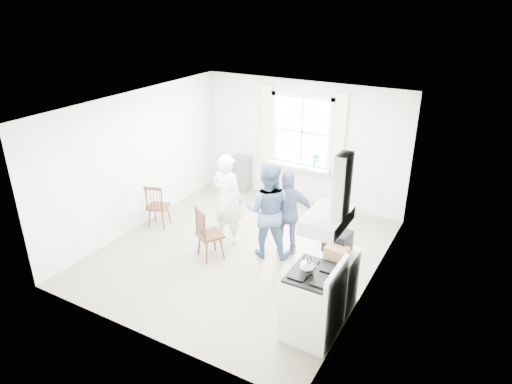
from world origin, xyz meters
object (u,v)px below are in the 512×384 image
Objects in this scene: person_mid at (268,210)px; low_cabinet at (337,279)px; stereo_stack at (338,241)px; windsor_chair_a at (156,202)px; gas_stove at (313,303)px; person_left at (227,199)px; person_right at (288,213)px; windsor_chair_b at (204,229)px.

low_cabinet is at bearing 135.43° from person_mid.
stereo_stack reaches higher than windsor_chair_a.
gas_stove is 4.00m from windsor_chair_a.
person_right is (1.12, 0.17, -0.07)m from person_left.
person_right is at bearing -171.76° from person_left.
low_cabinet is 1.76m from person_mid.
person_left is (-2.31, 1.53, 0.36)m from gas_stove.
windsor_chair_a is 0.53× the size of person_left.
low_cabinet is 0.59× the size of person_right.
person_left is 1.10× the size of person_right.
person_mid is at bearing 153.19° from stereo_stack.
windsor_chair_b is at bearing 20.06° from person_mid.
gas_stove is at bearing 117.11° from person_mid.
person_mid is (0.86, 0.66, 0.26)m from windsor_chair_b.
person_right reaches higher than stereo_stack.
stereo_stack is at bearing 135.80° from person_mid.
person_mid reaches higher than stereo_stack.
stereo_stack reaches higher than windsor_chair_b.
stereo_stack is 0.22× the size of person_mid.
low_cabinet is 3.90m from windsor_chair_a.
person_left is at bearing 160.72° from low_cabinet.
windsor_chair_a is at bearing 171.63° from stereo_stack.
gas_stove is 0.67× the size of person_left.
stereo_stack is (0.03, 0.73, 0.57)m from gas_stove.
person_mid is at bearing 176.40° from person_left.
stereo_stack is 1.58m from person_right.
windsor_chair_a is at bearing 161.11° from gas_stove.
person_left is (-2.33, 0.80, -0.21)m from stereo_stack.
person_mid reaches higher than windsor_chair_a.
stereo_stack is 0.22× the size of person_left.
windsor_chair_b is 0.75m from person_left.
windsor_chair_a is at bearing 171.22° from low_cabinet.
person_right is at bearing 141.45° from low_cabinet.
gas_stove is 2.10m from person_right.
person_right reaches higher than windsor_chair_b.
person_right is at bearing 124.92° from gas_stove.
windsor_chair_a is (-3.81, 0.56, -0.51)m from stereo_stack.
person_left reaches higher than stereo_stack.
windsor_chair_b is at bearing 15.98° from person_right.
person_left is 1.00× the size of person_mid.
person_mid is (-1.46, 1.49, 0.36)m from gas_stove.
stereo_stack is at bearing -8.37° from windsor_chair_a.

